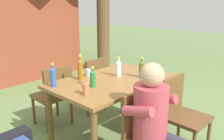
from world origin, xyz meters
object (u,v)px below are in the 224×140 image
chair_near_left (147,133)px  cup_terracotta (86,89)px  bottle_clear (118,68)px  bottle_green (93,78)px  cup_steel (88,73)px  brick_kiosk (21,17)px  chair_near_right (181,111)px  bottle_olive (141,69)px  bottle_blue (53,76)px  bottle_amber (80,69)px  chair_far_left (54,93)px  dining_table (112,87)px  person_in_white_shirt (157,121)px  chair_far_right (91,82)px

chair_near_left → cup_terracotta: bearing=110.5°
bottle_clear → bottle_green: 0.49m
chair_near_left → cup_steel: 1.15m
brick_kiosk → chair_near_right: bearing=-95.7°
bottle_olive → chair_near_right: bearing=-87.6°
bottle_olive → bottle_blue: bearing=151.4°
bottle_amber → chair_near_right: bearing=-59.9°
chair_far_left → bottle_blue: bottle_blue is taller
brick_kiosk → bottle_olive: bearing=-96.8°
dining_table → bottle_olive: size_ratio=5.71×
person_in_white_shirt → bottle_amber: bearing=86.8°
chair_near_left → bottle_olive: 0.93m
bottle_green → cup_terracotta: bottle_green is taller
bottle_olive → cup_terracotta: bearing=176.5°
chair_near_right → person_in_white_shirt: size_ratio=0.74×
chair_near_left → person_in_white_shirt: size_ratio=0.74×
chair_near_right → cup_steel: (-0.44, 1.08, 0.33)m
person_in_white_shirt → dining_table: bearing=69.2°
cup_steel → cup_terracotta: (-0.44, -0.47, 0.01)m
chair_far_left → cup_terracotta: (-0.22, -0.92, 0.35)m
chair_near_left → cup_terracotta: cup_terracotta is taller
chair_near_right → bottle_blue: 1.49m
chair_far_right → person_in_white_shirt: bearing=-112.2°
cup_terracotta → dining_table: bearing=15.8°
bottle_green → cup_steel: (0.23, 0.34, -0.05)m
chair_far_right → chair_near_right: (-0.00, -1.53, 0.00)m
chair_near_right → cup_steel: chair_near_right is taller
bottle_green → bottle_amber: bearing=76.4°
brick_kiosk → chair_far_right: bearing=-98.5°
chair_far_right → bottle_clear: (-0.18, -0.73, 0.40)m
chair_far_left → bottle_green: 0.88m
bottle_blue → brick_kiosk: 3.74m
bottle_blue → cup_terracotta: bearing=-80.3°
bottle_olive → bottle_clear: 0.29m
dining_table → bottle_blue: bottle_blue is taller
cup_steel → cup_terracotta: cup_terracotta is taller
brick_kiosk → bottle_clear: bearing=-99.6°
chair_far_right → person_in_white_shirt: (-0.67, -1.64, 0.17)m
dining_table → cup_terracotta: (-0.55, -0.16, 0.16)m
cup_steel → brick_kiosk: 3.58m
chair_far_right → bottle_green: 1.11m
bottle_blue → cup_terracotta: bottle_blue is taller
chair_far_right → cup_terracotta: 1.32m
chair_far_right → bottle_clear: bearing=-104.1°
chair_far_right → brick_kiosk: 3.13m
bottle_olive → cup_terracotta: size_ratio=2.20×
bottle_green → cup_terracotta: bearing=-148.9°
dining_table → bottle_green: size_ratio=6.38×
chair_far_left → person_in_white_shirt: bearing=-89.9°
chair_near_left → bottle_olive: bearing=41.3°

